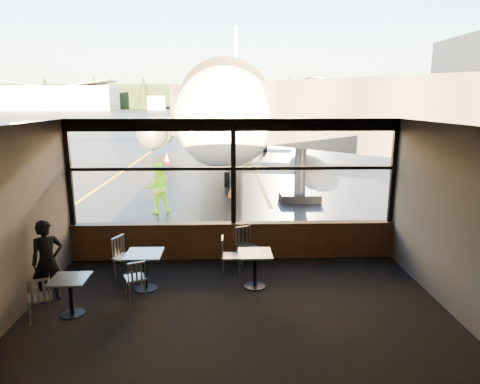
{
  "coord_description": "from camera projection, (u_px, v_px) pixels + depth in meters",
  "views": [
    {
      "loc": [
        -0.21,
        -10.27,
        3.91
      ],
      "look_at": [
        0.2,
        1.0,
        1.5
      ],
      "focal_mm": 32.0,
      "sensor_mm": 36.0,
      "label": 1
    }
  ],
  "objects": [
    {
      "name": "cafe_table_left",
      "position": [
        71.0,
        297.0,
        7.9
      ],
      "size": [
        0.66,
        0.66,
        0.73
      ],
      "primitive_type": null,
      "color": "#A09A93",
      "rests_on": "carpet_floor"
    },
    {
      "name": "cone_wing",
      "position": [
        167.0,
        157.0,
        28.29
      ],
      "size": [
        0.37,
        0.37,
        0.52
      ],
      "primitive_type": "cone",
      "color": "#E03F07",
      "rests_on": "ground_plane"
    },
    {
      "name": "cafe_table_near",
      "position": [
        255.0,
        270.0,
        9.09
      ],
      "size": [
        0.7,
        0.7,
        0.77
      ],
      "primitive_type": null,
      "color": "gray",
      "rests_on": "carpet_floor"
    },
    {
      "name": "fuel_tank_b",
      "position": [
        179.0,
        103.0,
        187.4
      ],
      "size": [
        8.0,
        8.0,
        6.0
      ],
      "primitive_type": "cylinder",
      "color": "silver",
      "rests_on": "ground_plane"
    },
    {
      "name": "window_sill",
      "position": [
        234.0,
        241.0,
        10.76
      ],
      "size": [
        8.0,
        0.28,
        0.9
      ],
      "primitive_type": "cube",
      "color": "#4B2D16",
      "rests_on": "ground"
    },
    {
      "name": "wall_left",
      "position": [
        7.0,
        228.0,
        7.42
      ],
      "size": [
        0.04,
        6.0,
        3.5
      ],
      "primitive_type": "cube",
      "color": "#4F473F",
      "rests_on": "ground"
    },
    {
      "name": "hangar_mid",
      "position": [
        225.0,
        98.0,
        190.61
      ],
      "size": [
        38.0,
        15.0,
        10.0
      ],
      "primitive_type": null,
      "color": "silver",
      "rests_on": "ground_plane"
    },
    {
      "name": "ground_plane",
      "position": [
        225.0,
        114.0,
        128.13
      ],
      "size": [
        520.0,
        520.0,
        0.0
      ],
      "primitive_type": "plane",
      "color": "black",
      "rests_on": "ground"
    },
    {
      "name": "wall_right",
      "position": [
        459.0,
        223.0,
        7.7
      ],
      "size": [
        0.04,
        6.0,
        3.5
      ],
      "primitive_type": "cube",
      "color": "#4F473F",
      "rests_on": "ground"
    },
    {
      "name": "mullion_left",
      "position": [
        69.0,
        174.0,
        10.26
      ],
      "size": [
        0.12,
        0.12,
        2.6
      ],
      "primitive_type": "cube",
      "color": "black",
      "rests_on": "ground"
    },
    {
      "name": "window_header",
      "position": [
        233.0,
        125.0,
        10.16
      ],
      "size": [
        8.0,
        0.18,
        0.3
      ],
      "primitive_type": "cube",
      "color": "black",
      "rests_on": "ground"
    },
    {
      "name": "passenger",
      "position": [
        48.0,
        261.0,
        8.38
      ],
      "size": [
        0.72,
        0.66,
        1.65
      ],
      "primitive_type": "imported",
      "rotation": [
        0.0,
        0.0,
        0.58
      ],
      "color": "black",
      "rests_on": "carpet_floor"
    },
    {
      "name": "chair_mid_w",
      "position": [
        127.0,
        258.0,
        9.52
      ],
      "size": [
        0.7,
        0.7,
        0.97
      ],
      "primitive_type": null,
      "rotation": [
        0.0,
        0.0,
        -1.99
      ],
      "color": "#B5AFA3",
      "rests_on": "carpet_floor"
    },
    {
      "name": "airliner",
      "position": [
        233.0,
        73.0,
        31.4
      ],
      "size": [
        33.93,
        40.14,
        11.87
      ],
      "primitive_type": null,
      "rotation": [
        0.0,
        0.0,
        -0.04
      ],
      "color": "white",
      "rests_on": "ground_plane"
    },
    {
      "name": "cafe_table_mid",
      "position": [
        145.0,
        271.0,
        8.97
      ],
      "size": [
        0.74,
        0.74,
        0.81
      ],
      "primitive_type": null,
      "color": "#A7A199",
      "rests_on": "carpet_floor"
    },
    {
      "name": "treeline",
      "position": [
        225.0,
        97.0,
        214.84
      ],
      "size": [
        360.0,
        3.0,
        12.0
      ],
      "primitive_type": "cube",
      "color": "black",
      "rests_on": "ground_plane"
    },
    {
      "name": "chair_left_s",
      "position": [
        39.0,
        298.0,
        7.69
      ],
      "size": [
        0.62,
        0.62,
        0.87
      ],
      "primitive_type": null,
      "rotation": [
        0.0,
        0.0,
        0.38
      ],
      "color": "#B0AB9F",
      "rests_on": "carpet_floor"
    },
    {
      "name": "jet_bridge",
      "position": [
        327.0,
        140.0,
        15.84
      ],
      "size": [
        9.37,
        11.45,
        5.0
      ],
      "primitive_type": null,
      "color": "#2C2C2F",
      "rests_on": "ground_plane"
    },
    {
      "name": "fuel_tank_c",
      "position": [
        202.0,
        103.0,
        187.75
      ],
      "size": [
        8.0,
        8.0,
        6.0
      ],
      "primitive_type": "cylinder",
      "color": "silver",
      "rests_on": "ground_plane"
    },
    {
      "name": "window_transom",
      "position": [
        233.0,
        168.0,
        10.38
      ],
      "size": [
        8.0,
        0.1,
        0.08
      ],
      "primitive_type": "cube",
      "color": "black",
      "rests_on": "ground"
    },
    {
      "name": "cone_nose",
      "position": [
        231.0,
        192.0,
        17.67
      ],
      "size": [
        0.33,
        0.33,
        0.46
      ],
      "primitive_type": "cone",
      "color": "#ED4107",
      "rests_on": "ground_plane"
    },
    {
      "name": "chair_mid_s",
      "position": [
        135.0,
        278.0,
        8.62
      ],
      "size": [
        0.59,
        0.59,
        0.82
      ],
      "primitive_type": null,
      "rotation": [
        0.0,
        0.0,
        0.42
      ],
      "color": "beige",
      "rests_on": "carpet_floor"
    },
    {
      "name": "hangar_right",
      "position": [
        363.0,
        96.0,
        185.67
      ],
      "size": [
        50.0,
        20.0,
        12.0
      ],
      "primitive_type": null,
      "color": "silver",
      "rests_on": "ground_plane"
    },
    {
      "name": "chair_near_n",
      "position": [
        246.0,
        246.0,
        10.36
      ],
      "size": [
        0.65,
        0.65,
        0.92
      ],
      "primitive_type": null,
      "rotation": [
        0.0,
        0.0,
        3.51
      ],
      "color": "#B1ADA0",
      "rests_on": "carpet_floor"
    },
    {
      "name": "ceiling",
      "position": [
        237.0,
        126.0,
        7.19
      ],
      "size": [
        8.0,
        6.0,
        0.04
      ],
      "primitive_type": "cube",
      "color": "#38332D",
      "rests_on": "ground"
    },
    {
      "name": "ground_crew",
      "position": [
        158.0,
        188.0,
        15.12
      ],
      "size": [
        1.05,
        0.92,
        1.8
      ],
      "primitive_type": "imported",
      "rotation": [
        0.0,
        0.0,
        3.46
      ],
      "color": "#BFF219",
      "rests_on": "ground_plane"
    },
    {
      "name": "mullion_centre",
      "position": [
        233.0,
        173.0,
        10.4
      ],
      "size": [
        0.12,
        0.12,
        2.6
      ],
      "primitive_type": "cube",
      "color": "black",
      "rests_on": "ground"
    },
    {
      "name": "chair_near_w",
      "position": [
        231.0,
        257.0,
        9.65
      ],
      "size": [
        0.51,
        0.51,
        0.93
      ],
      "primitive_type": null,
      "rotation": [
        0.0,
        0.0,
        -1.58
      ],
      "color": "#B0AC9F",
      "rests_on": "carpet_floor"
    },
    {
      "name": "carpet_floor",
      "position": [
        237.0,
        316.0,
        7.92
      ],
      "size": [
        8.0,
        6.0,
        0.01
      ],
      "primitive_type": "cube",
      "color": "black",
      "rests_on": "ground"
    },
    {
      "name": "fuel_tank_a",
      "position": [
        156.0,
        103.0,
        187.05
      ],
      "size": [
        8.0,
        8.0,
        6.0
      ],
      "primitive_type": "cylinder",
      "color": "silver",
      "rests_on": "ground_plane"
    },
    {
      "name": "hangar_left",
      "position": [
        62.0,
        97.0,
        183.17
      ],
      "size": [
        45.0,
        18.0,
        11.0
      ],
      "primitive_type": null,
      "color": "silver",
      "rests_on": "ground_plane"
    },
    {
      "name": "wall_back",
      "position": [
        245.0,
        304.0,
        4.63
      ],
      "size": [
        8.0,
        0.04,
        3.5
      ],
      "primitive_type": "cube",
      "color": "#4F473F",
      "rests_on": "ground"
    },
    {
      "name": "mullion_right",
      "position": [
        393.0,
        172.0,
        10.54
      ],
      "size": [
        0.12,
        0.12,
        2.6
      ],
      "primitive_type": "cube",
      "color": "black",
      "rests_on": "ground"
    }
  ]
}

